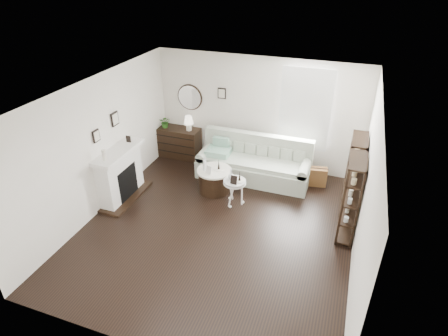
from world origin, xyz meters
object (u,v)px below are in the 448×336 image
at_px(dresser, 178,142).
at_px(pedestal_table, 235,183).
at_px(sofa, 254,165).
at_px(drum_table, 214,180).

bearing_deg(dresser, pedestal_table, -37.50).
bearing_deg(pedestal_table, dresser, 142.50).
distance_m(dresser, pedestal_table, 2.63).
bearing_deg(dresser, sofa, -10.18).
bearing_deg(dresser, drum_table, -39.88).
relative_size(sofa, dresser, 2.23).
bearing_deg(sofa, pedestal_table, -94.15).
height_order(sofa, drum_table, sofa).
distance_m(sofa, dresser, 2.20).
height_order(dresser, pedestal_table, dresser).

